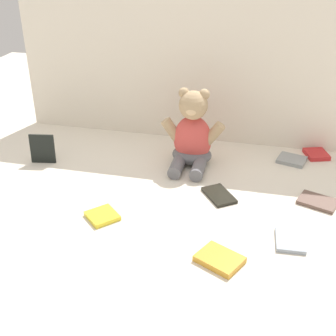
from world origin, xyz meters
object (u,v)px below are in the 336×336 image
object	(u,v)px
book_case_7	(42,149)
book_case_5	(102,216)
book_case_4	(292,160)
book_case_0	(219,195)
book_case_1	(318,202)
book_case_2	(220,259)
teddy_bear	(192,137)
book_case_6	(316,154)
book_case_3	(290,240)

from	to	relation	value
book_case_7	book_case_5	bearing A→B (deg)	-50.41
book_case_4	book_case_5	world-z (taller)	same
book_case_4	book_case_7	distance (m)	0.99
book_case_0	book_case_1	size ratio (longest dim) A/B	1.03
book_case_2	book_case_7	world-z (taller)	book_case_7
teddy_bear	book_case_6	world-z (taller)	teddy_bear
book_case_1	book_case_7	world-z (taller)	book_case_7
book_case_3	book_case_7	size ratio (longest dim) A/B	0.94
book_case_3	book_case_6	bearing A→B (deg)	76.46
book_case_7	book_case_6	bearing A→B (deg)	6.14
book_case_6	teddy_bear	bearing A→B (deg)	1.29
book_case_2	book_case_6	distance (m)	0.80
book_case_6	book_case_0	bearing A→B (deg)	30.62
book_case_7	book_case_2	bearing A→B (deg)	-39.86
book_case_1	book_case_7	xyz separation A→B (m)	(-1.05, 0.06, 0.05)
book_case_2	book_case_5	xyz separation A→B (m)	(-0.40, 0.13, -0.00)
book_case_1	book_case_5	size ratio (longest dim) A/B	1.34
book_case_2	book_case_4	bearing A→B (deg)	9.88
book_case_7	book_case_3	bearing A→B (deg)	-27.46
book_case_2	book_case_4	distance (m)	0.70
book_case_5	book_case_6	xyz separation A→B (m)	(0.70, 0.62, 0.00)
book_case_4	book_case_7	world-z (taller)	book_case_7
teddy_bear	book_case_2	bearing A→B (deg)	-72.53
book_case_0	book_case_1	world-z (taller)	book_case_1
book_case_0	book_case_1	bearing A→B (deg)	-29.55
book_case_3	book_case_4	xyz separation A→B (m)	(0.01, 0.54, 0.00)
teddy_bear	book_case_7	distance (m)	0.59
book_case_5	teddy_bear	bearing A→B (deg)	17.96
book_case_2	book_case_5	distance (m)	0.42
book_case_1	book_case_4	size ratio (longest dim) A/B	1.18
book_case_1	book_case_4	distance (m)	0.31
teddy_bear	book_case_2	world-z (taller)	teddy_bear
teddy_bear	book_case_4	xyz separation A→B (m)	(0.39, 0.10, -0.11)
teddy_bear	book_case_3	xyz separation A→B (m)	(0.38, -0.43, -0.11)
teddy_bear	book_case_1	xyz separation A→B (m)	(0.47, -0.19, -0.11)
book_case_0	book_case_5	bearing A→B (deg)	176.07
book_case_0	book_case_5	size ratio (longest dim) A/B	1.38
book_case_0	book_case_4	world-z (taller)	book_case_4
book_case_2	book_case_0	bearing A→B (deg)	34.36
book_case_3	book_case_4	world-z (taller)	book_case_4
book_case_2	book_case_4	size ratio (longest dim) A/B	1.14
book_case_3	book_case_5	bearing A→B (deg)	177.48
book_case_1	book_case_7	bearing A→B (deg)	-73.07
book_case_0	book_case_3	distance (m)	0.32
book_case_6	book_case_7	distance (m)	1.10
book_case_5	book_case_0	bearing A→B (deg)	-15.05
book_case_0	book_case_5	xyz separation A→B (m)	(-0.35, -0.21, 0.00)
book_case_0	book_case_2	bearing A→B (deg)	-117.79
book_case_1	book_case_5	bearing A→B (deg)	-49.54
teddy_bear	book_case_4	size ratio (longest dim) A/B	2.87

